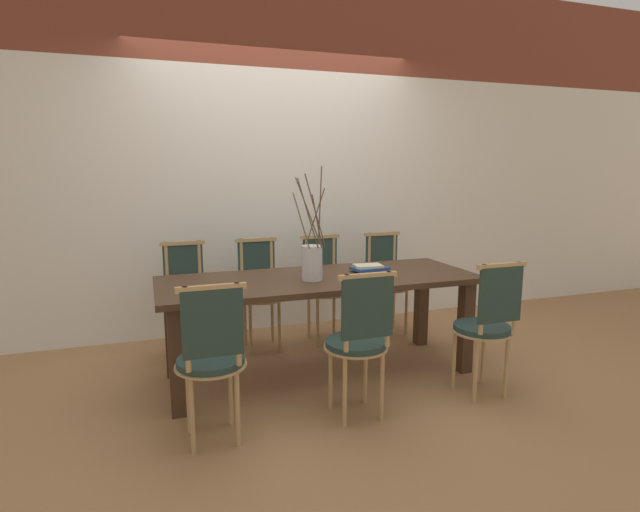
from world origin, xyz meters
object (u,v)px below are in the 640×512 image
dining_table (320,291)px  chair_near_center (487,322)px  vase_centerpiece (312,261)px  chair_far_center (324,283)px  book_stack (369,268)px

dining_table → chair_near_center: size_ratio=2.46×
dining_table → vase_centerpiece: bearing=-138.7°
chair_near_center → vase_centerpiece: 1.21m
chair_near_center → chair_far_center: size_ratio=1.00×
chair_near_center → chair_far_center: same height
chair_near_center → vase_centerpiece: size_ratio=1.18×
dining_table → chair_far_center: chair_far_center is taller
chair_near_center → vase_centerpiece: vase_centerpiece is taller
dining_table → chair_near_center: (0.89, -0.69, -0.12)m
chair_near_center → book_stack: chair_near_center is taller
chair_far_center → vase_centerpiece: bearing=64.6°
chair_far_center → chair_near_center: bearing=113.9°
dining_table → chair_far_center: 0.76m
chair_far_center → vase_centerpiece: 0.92m
chair_near_center → chair_far_center: (-0.61, 1.39, 0.00)m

